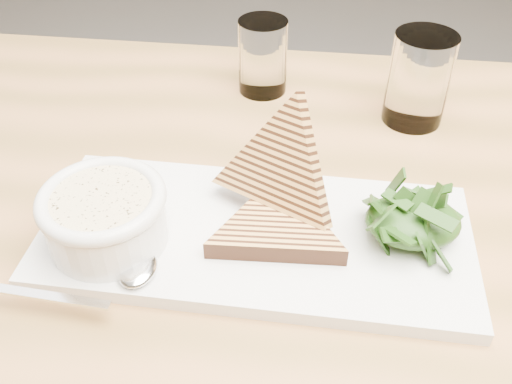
{
  "coord_description": "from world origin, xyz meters",
  "views": [
    {
      "loc": [
        -0.09,
        -0.51,
        1.18
      ],
      "look_at": [
        -0.1,
        -0.07,
        0.8
      ],
      "focal_mm": 40.0,
      "sensor_mm": 36.0,
      "label": 1
    }
  ],
  "objects_px": {
    "table_top": "(240,243)",
    "platter": "(256,236)",
    "glass_far": "(419,79)",
    "soup_bowl": "(107,222)",
    "glass_near": "(263,57)"
  },
  "relations": [
    {
      "from": "soup_bowl",
      "to": "glass_near",
      "type": "xyz_separation_m",
      "value": [
        0.15,
        0.32,
        0.01
      ]
    },
    {
      "from": "table_top",
      "to": "platter",
      "type": "bearing_deg",
      "value": -45.64
    },
    {
      "from": "glass_far",
      "to": "glass_near",
      "type": "bearing_deg",
      "value": 159.61
    },
    {
      "from": "table_top",
      "to": "platter",
      "type": "relative_size",
      "value": 2.87
    },
    {
      "from": "soup_bowl",
      "to": "glass_far",
      "type": "distance_m",
      "value": 0.43
    },
    {
      "from": "soup_bowl",
      "to": "glass_near",
      "type": "distance_m",
      "value": 0.35
    },
    {
      "from": "platter",
      "to": "glass_far",
      "type": "distance_m",
      "value": 0.31
    },
    {
      "from": "soup_bowl",
      "to": "glass_far",
      "type": "relative_size",
      "value": 0.97
    },
    {
      "from": "platter",
      "to": "glass_near",
      "type": "distance_m",
      "value": 0.31
    },
    {
      "from": "soup_bowl",
      "to": "glass_near",
      "type": "relative_size",
      "value": 1.13
    },
    {
      "from": "soup_bowl",
      "to": "glass_near",
      "type": "bearing_deg",
      "value": 64.91
    },
    {
      "from": "glass_far",
      "to": "table_top",
      "type": "bearing_deg",
      "value": -135.7
    },
    {
      "from": "glass_near",
      "to": "table_top",
      "type": "bearing_deg",
      "value": -94.3
    },
    {
      "from": "platter",
      "to": "glass_far",
      "type": "bearing_deg",
      "value": 48.74
    },
    {
      "from": "glass_near",
      "to": "glass_far",
      "type": "relative_size",
      "value": 0.87
    }
  ]
}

